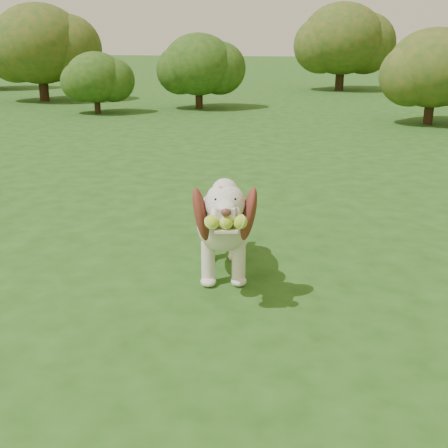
# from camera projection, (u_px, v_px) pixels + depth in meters

# --- Properties ---
(ground) EXTENTS (80.00, 80.00, 0.00)m
(ground) POSITION_uv_depth(u_px,v_px,m) (169.00, 313.00, 2.95)
(ground) COLOR #1E4513
(ground) RESTS_ON ground
(dog) EXTENTS (0.54, 1.06, 0.69)m
(dog) POSITION_uv_depth(u_px,v_px,m) (223.00, 219.00, 3.28)
(dog) COLOR silver
(dog) RESTS_ON ground
(shrub_a) EXTENTS (1.09, 1.09, 1.13)m
(shrub_a) POSITION_uv_depth(u_px,v_px,m) (95.00, 77.00, 10.38)
(shrub_a) COLOR #382314
(shrub_a) RESTS_ON ground
(shrub_c) EXTENTS (1.47, 1.47, 1.53)m
(shrub_c) POSITION_uv_depth(u_px,v_px,m) (434.00, 68.00, 8.99)
(shrub_c) COLOR #382314
(shrub_c) RESTS_ON ground
(shrub_b) EXTENTS (1.41, 1.41, 1.46)m
(shrub_b) POSITION_uv_depth(u_px,v_px,m) (199.00, 64.00, 11.02)
(shrub_b) COLOR #382314
(shrub_b) RESTS_ON ground
(shrub_e) EXTENTS (2.01, 2.01, 2.08)m
(shrub_e) POSITION_uv_depth(u_px,v_px,m) (39.00, 44.00, 12.22)
(shrub_e) COLOR #382314
(shrub_e) RESTS_ON ground
(shrub_i) EXTENTS (2.17, 2.17, 2.25)m
(shrub_i) POSITION_uv_depth(u_px,v_px,m) (342.00, 39.00, 14.74)
(shrub_i) COLOR #382314
(shrub_i) RESTS_ON ground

